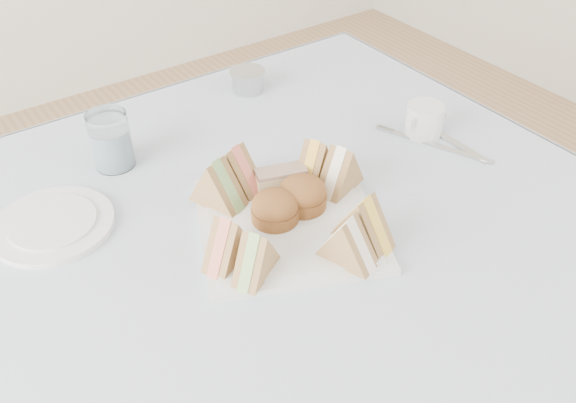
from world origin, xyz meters
TOP-DOWN VIEW (x-y plane):
  - table at (0.00, 0.00)m, footprint 0.90×0.90m
  - tablecloth at (0.00, 0.00)m, footprint 1.02×1.02m
  - serving_plate at (-0.02, -0.00)m, footprint 0.35×0.35m
  - sandwich_fl_a at (-0.14, -0.02)m, footprint 0.09×0.07m
  - sandwich_fl_b at (-0.12, -0.07)m, footprint 0.09×0.07m
  - sandwich_fr_a at (0.04, -0.10)m, footprint 0.06×0.10m
  - sandwich_fr_b at (-0.00, -0.12)m, footprint 0.07×0.09m
  - sandwich_bl_a at (-0.09, 0.09)m, footprint 0.07×0.10m
  - sandwich_bl_b at (-0.04, 0.11)m, footprint 0.07×0.10m
  - sandwich_br_a at (0.09, 0.01)m, footprint 0.10×0.07m
  - sandwich_br_b at (0.08, 0.06)m, footprint 0.09×0.07m
  - scone_left at (-0.04, 0.01)m, footprint 0.10×0.10m
  - scone_right at (0.02, 0.01)m, footprint 0.08×0.08m
  - pastry_slice at (0.01, 0.07)m, footprint 0.09×0.06m
  - side_plate at (-0.32, 0.20)m, footprint 0.23×0.23m
  - water_glass at (-0.17, 0.30)m, footprint 0.08×0.08m
  - tea_strainer at (0.16, 0.40)m, footprint 0.08×0.08m
  - knife at (0.36, 0.02)m, footprint 0.01×0.18m
  - fork at (0.33, 0.01)m, footprint 0.08×0.18m
  - creamer_jug at (0.34, 0.07)m, footprint 0.07×0.07m

SIDE VIEW (x-z plane):
  - table at x=0.00m, z-range 0.00..0.74m
  - tablecloth at x=0.00m, z-range 0.74..0.75m
  - knife at x=0.36m, z-range 0.75..0.75m
  - fork at x=0.33m, z-range 0.75..0.75m
  - side_plate at x=-0.32m, z-range 0.75..0.76m
  - serving_plate at x=-0.02m, z-range 0.75..0.76m
  - tea_strainer at x=0.16m, z-range 0.75..0.79m
  - creamer_jug at x=0.34m, z-range 0.75..0.81m
  - pastry_slice at x=0.01m, z-range 0.76..0.80m
  - scone_left at x=-0.04m, z-range 0.76..0.81m
  - scone_right at x=0.02m, z-range 0.76..0.81m
  - sandwich_fl_b at x=-0.12m, z-range 0.76..0.83m
  - sandwich_fl_a at x=-0.14m, z-range 0.76..0.83m
  - sandwich_br_b at x=0.08m, z-range 0.76..0.83m
  - sandwich_fr_b at x=0.00m, z-range 0.76..0.83m
  - water_glass at x=-0.17m, z-range 0.75..0.85m
  - sandwich_br_a at x=0.09m, z-range 0.76..0.84m
  - sandwich_fr_a at x=0.04m, z-range 0.76..0.84m
  - sandwich_bl_b at x=-0.04m, z-range 0.76..0.84m
  - sandwich_bl_a at x=-0.09m, z-range 0.76..0.84m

